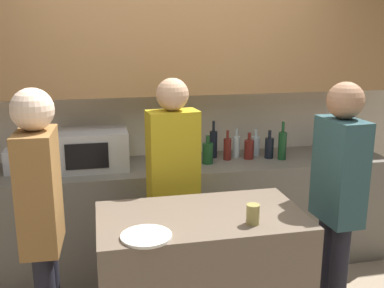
% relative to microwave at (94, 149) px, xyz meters
% --- Properties ---
extents(back_wall, '(6.40, 0.40, 2.70)m').
position_rel_microwave_xyz_m(back_wall, '(0.62, 0.24, 0.49)').
color(back_wall, beige).
rests_on(back_wall, ground_plane).
extents(back_counter, '(3.60, 0.62, 0.90)m').
position_rel_microwave_xyz_m(back_counter, '(0.62, -0.03, -0.60)').
color(back_counter, '#6B665B').
rests_on(back_counter, ground_plane).
extents(kitchen_island, '(1.17, 0.66, 0.93)m').
position_rel_microwave_xyz_m(kitchen_island, '(0.59, -1.16, -0.58)').
color(kitchen_island, brown).
rests_on(kitchen_island, ground_plane).
extents(microwave, '(0.52, 0.39, 0.30)m').
position_rel_microwave_xyz_m(microwave, '(0.00, 0.00, 0.00)').
color(microwave, '#B7BABC').
rests_on(microwave, back_counter).
extents(toaster, '(0.26, 0.16, 0.18)m').
position_rel_microwave_xyz_m(toaster, '(-0.53, 0.00, -0.06)').
color(toaster, silver).
rests_on(toaster, back_counter).
extents(potted_plant, '(0.14, 0.14, 0.40)m').
position_rel_microwave_xyz_m(potted_plant, '(2.13, 0.00, 0.05)').
color(potted_plant, '#333D4C').
rests_on(potted_plant, back_counter).
extents(bottle_0, '(0.09, 0.09, 0.23)m').
position_rel_microwave_xyz_m(bottle_0, '(0.90, -0.07, -0.06)').
color(bottle_0, '#194723').
rests_on(bottle_0, back_counter).
extents(bottle_1, '(0.06, 0.06, 0.32)m').
position_rel_microwave_xyz_m(bottle_1, '(0.99, 0.09, -0.03)').
color(bottle_1, black).
rests_on(bottle_1, back_counter).
extents(bottle_2, '(0.06, 0.06, 0.25)m').
position_rel_microwave_xyz_m(bottle_2, '(1.08, -0.00, -0.05)').
color(bottle_2, maroon).
rests_on(bottle_2, back_counter).
extents(bottle_3, '(0.06, 0.06, 0.24)m').
position_rel_microwave_xyz_m(bottle_3, '(1.18, 0.07, -0.06)').
color(bottle_3, silver).
rests_on(bottle_3, back_counter).
extents(bottle_4, '(0.08, 0.08, 0.22)m').
position_rel_microwave_xyz_m(bottle_4, '(1.27, -0.01, -0.06)').
color(bottle_4, maroon).
rests_on(bottle_4, back_counter).
extents(bottle_5, '(0.07, 0.07, 0.23)m').
position_rel_microwave_xyz_m(bottle_5, '(1.36, 0.08, -0.06)').
color(bottle_5, silver).
rests_on(bottle_5, back_counter).
extents(bottle_6, '(0.07, 0.07, 0.24)m').
position_rel_microwave_xyz_m(bottle_6, '(1.44, -0.02, -0.06)').
color(bottle_6, black).
rests_on(bottle_6, back_counter).
extents(bottle_7, '(0.07, 0.07, 0.32)m').
position_rel_microwave_xyz_m(bottle_7, '(1.53, -0.09, -0.03)').
color(bottle_7, '#194723').
rests_on(bottle_7, back_counter).
extents(plate_on_island, '(0.26, 0.26, 0.01)m').
position_rel_microwave_xyz_m(plate_on_island, '(0.25, -1.38, -0.11)').
color(plate_on_island, white).
rests_on(plate_on_island, kitchen_island).
extents(cup_0, '(0.07, 0.07, 0.11)m').
position_rel_microwave_xyz_m(cup_0, '(0.83, -1.34, -0.06)').
color(cup_0, '#9A8E4B').
rests_on(cup_0, kitchen_island).
extents(person_left, '(0.36, 0.22, 1.65)m').
position_rel_microwave_xyz_m(person_left, '(0.53, -0.57, -0.07)').
color(person_left, black).
rests_on(person_left, ground_plane).
extents(person_center, '(0.22, 0.35, 1.67)m').
position_rel_microwave_xyz_m(person_center, '(-0.28, -1.12, -0.05)').
color(person_center, black).
rests_on(person_center, ground_plane).
extents(person_right, '(0.22, 0.35, 1.66)m').
position_rel_microwave_xyz_m(person_right, '(1.45, -1.12, -0.06)').
color(person_right, black).
rests_on(person_right, ground_plane).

